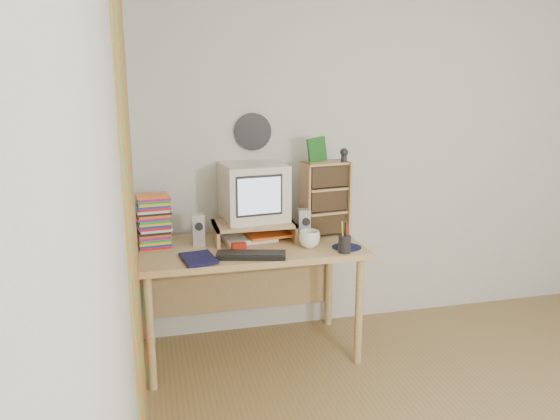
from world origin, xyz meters
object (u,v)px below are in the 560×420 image
crt_monitor (255,193)px  dvd_stack (154,226)px  mug (309,239)px  desk (248,262)px  cd_rack (325,199)px  keyboard (251,255)px  diary (183,259)px

crt_monitor → dvd_stack: 0.67m
crt_monitor → mug: size_ratio=2.92×
desk → cd_rack: cd_rack is taller
keyboard → cd_rack: 0.72m
desk → dvd_stack: dvd_stack is taller
dvd_stack → mug: bearing=-20.1°
crt_monitor → keyboard: 0.50m
desk → mug: bearing=-28.7°
crt_monitor → diary: size_ratio=1.74×
dvd_stack → desk: bearing=-10.0°
cd_rack → mug: (-0.18, -0.25, -0.20)m
mug → desk: bearing=151.3°
desk → dvd_stack: size_ratio=5.09×
cd_rack → diary: 1.06m
desk → mug: (0.36, -0.20, 0.19)m
desk → mug: size_ratio=10.50×
desk → cd_rack: 0.66m
desk → diary: size_ratio=6.27×
keyboard → mug: (0.39, 0.11, 0.04)m
keyboard → diary: 0.40m
crt_monitor → dvd_stack: (-0.65, -0.04, -0.17)m
dvd_stack → diary: dvd_stack is taller
keyboard → dvd_stack: size_ratio=1.48×
desk → diary: (-0.43, -0.30, 0.16)m
crt_monitor → mug: 0.48m
crt_monitor → cd_rack: (0.47, -0.03, -0.06)m
cd_rack → desk: bearing=177.9°
desk → dvd_stack: bearing=175.7°
desk → dvd_stack: 0.64m
crt_monitor → keyboard: (-0.10, -0.39, -0.29)m
desk → mug: mug is taller
crt_monitor → cd_rack: size_ratio=0.79×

